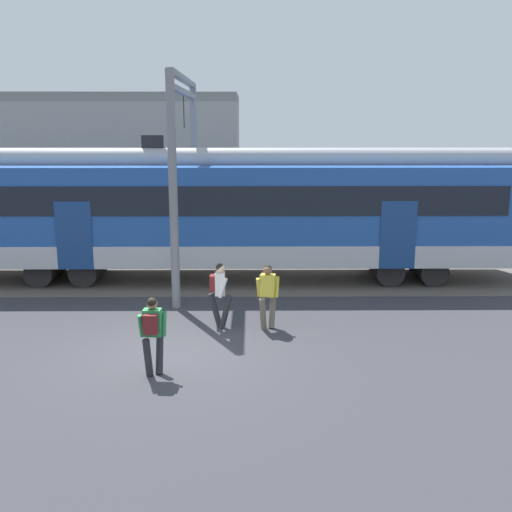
{
  "coord_description": "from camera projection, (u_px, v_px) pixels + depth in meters",
  "views": [
    {
      "loc": [
        1.85,
        -12.67,
        5.09
      ],
      "look_at": [
        1.99,
        3.07,
        1.6
      ],
      "focal_mm": 42.0,
      "sensor_mm": 36.0,
      "label": 1
    }
  ],
  "objects": [
    {
      "name": "pedestrian_yellow",
      "position": [
        268.0,
        291.0,
        15.0
      ],
      "size": [
        0.62,
        0.61,
        1.67
      ],
      "color": "#6B6051",
      "rests_on": "ground"
    },
    {
      "name": "catenary_gantry",
      "position": [
        185.0,
        148.0,
        19.17
      ],
      "size": [
        0.24,
        6.64,
        6.53
      ],
      "color": "gray",
      "rests_on": "ground"
    },
    {
      "name": "background_building",
      "position": [
        64.0,
        165.0,
        28.1
      ],
      "size": [
        16.4,
        5.0,
        9.2
      ],
      "color": "gray",
      "rests_on": "ground"
    },
    {
      "name": "ground_plane",
      "position": [
        169.0,
        355.0,
        13.45
      ],
      "size": [
        160.0,
        160.0,
        0.0
      ],
      "primitive_type": "plane",
      "color": "#38383D"
    },
    {
      "name": "pedestrian_green",
      "position": [
        153.0,
        330.0,
        12.16
      ],
      "size": [
        0.56,
        0.63,
        1.67
      ],
      "color": "#28282D",
      "rests_on": "ground"
    },
    {
      "name": "pedestrian_white",
      "position": [
        219.0,
        289.0,
        15.12
      ],
      "size": [
        0.64,
        0.53,
        1.67
      ],
      "color": "#28282D",
      "rests_on": "ground"
    }
  ]
}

